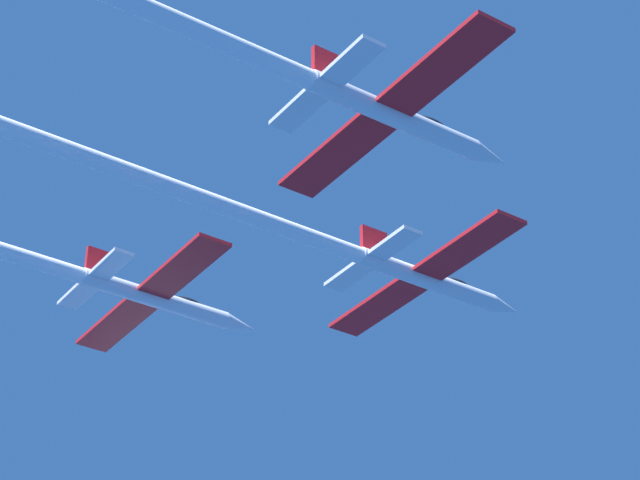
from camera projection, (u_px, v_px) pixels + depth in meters
The scene contains 2 objects.
jet_lead at pixel (230, 208), 79.72m from camera, with size 18.19×55.63×3.01m.
jet_right_wing at pixel (138, 5), 63.80m from camera, with size 18.19×56.50×3.01m.
Camera 1 is at (57.88, -48.46, -43.85)m, focal length 73.17 mm.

